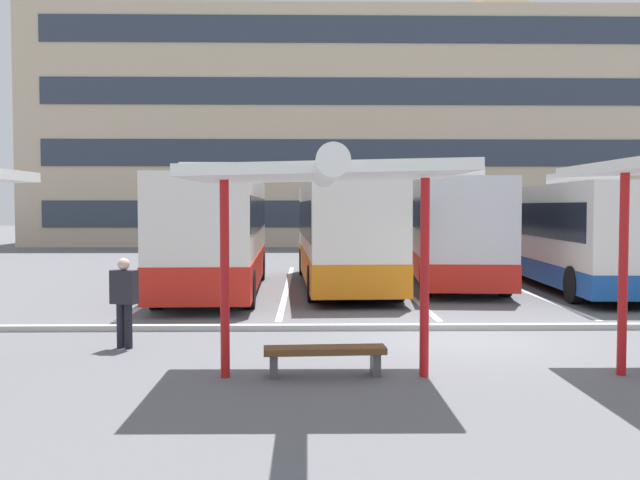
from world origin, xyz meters
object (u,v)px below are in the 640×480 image
coach_bus_2 (450,231)px  coach_bus_3 (564,234)px  coach_bus_0 (217,235)px  waiting_shelter_1 (325,177)px  coach_bus_1 (343,234)px  bench_1 (325,354)px  waiting_passenger_0 (124,296)px

coach_bus_2 → coach_bus_3: size_ratio=0.88×
coach_bus_0 → waiting_shelter_1: 11.43m
coach_bus_1 → coach_bus_3: 7.24m
coach_bus_3 → bench_1: size_ratio=6.53×
coach_bus_3 → bench_1: 14.83m
waiting_passenger_0 → coach_bus_2: bearing=53.5°
coach_bus_0 → coach_bus_2: (7.55, 2.56, 0.02)m
waiting_shelter_1 → bench_1: (-0.00, 0.33, -2.68)m
coach_bus_3 → waiting_passenger_0: bearing=-139.1°
coach_bus_1 → waiting_shelter_1: bearing=-94.1°
coach_bus_0 → bench_1: bearing=-74.3°
waiting_shelter_1 → waiting_passenger_0: (-3.59, 2.51, -2.07)m
coach_bus_1 → bench_1: bearing=-94.2°
bench_1 → waiting_passenger_0: bearing=148.7°
coach_bus_0 → waiting_shelter_1: size_ratio=2.06×
waiting_shelter_1 → waiting_passenger_0: size_ratio=3.05×
coach_bus_3 → waiting_shelter_1: (-8.12, -12.66, 1.34)m
coach_bus_0 → coach_bus_3: size_ratio=0.84×
coach_bus_3 → waiting_passenger_0: coach_bus_3 is taller
coach_bus_1 → coach_bus_3: (7.23, 0.24, 0.00)m
coach_bus_1 → waiting_passenger_0: size_ratio=6.56×
coach_bus_3 → waiting_passenger_0: (-11.71, -10.15, -0.73)m
coach_bus_2 → bench_1: 14.03m
bench_1 → coach_bus_0: bearing=105.7°
coach_bus_1 → bench_1: 12.20m
bench_1 → waiting_passenger_0: size_ratio=1.14×
coach_bus_3 → waiting_shelter_1: coach_bus_3 is taller
coach_bus_1 → coach_bus_3: size_ratio=0.88×
coach_bus_3 → waiting_shelter_1: 15.10m
coach_bus_0 → coach_bus_3: (11.10, 1.70, -0.05)m
waiting_passenger_0 → waiting_shelter_1: bearing=-35.0°
bench_1 → waiting_shelter_1: bearing=-90.0°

